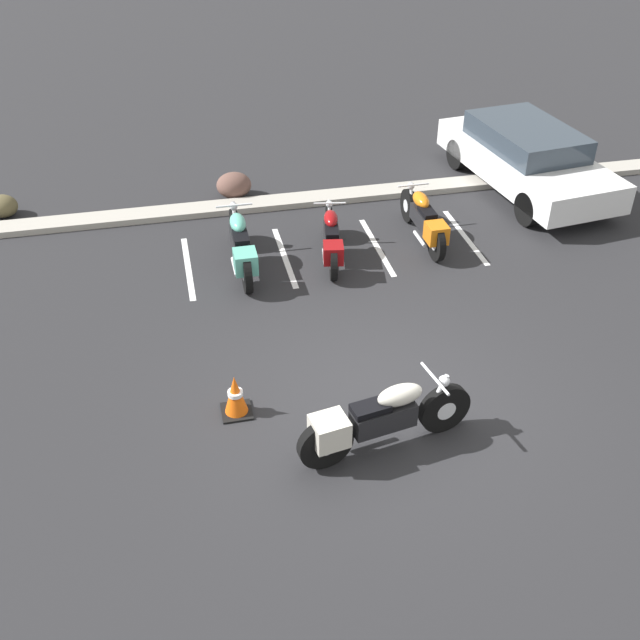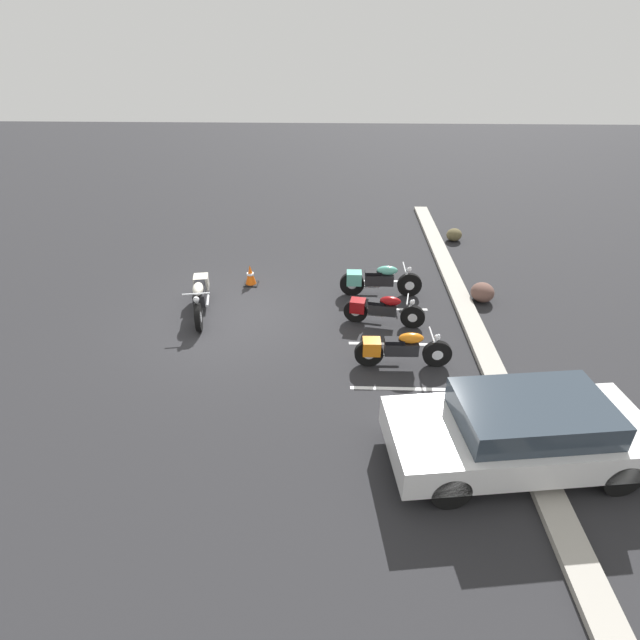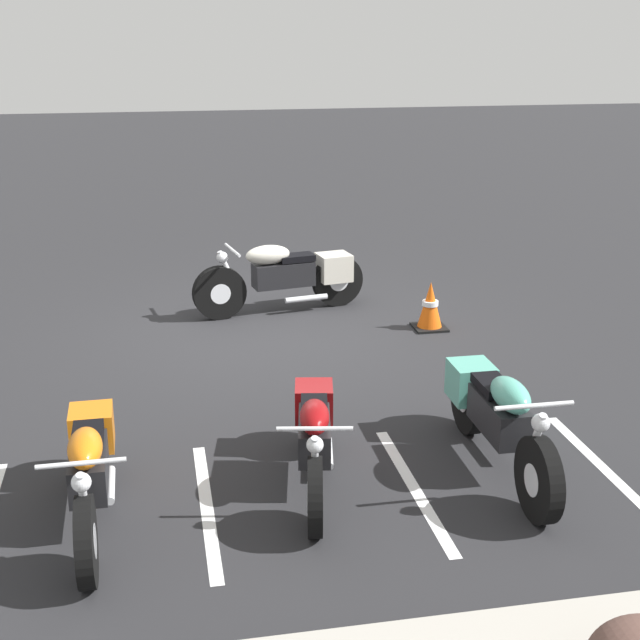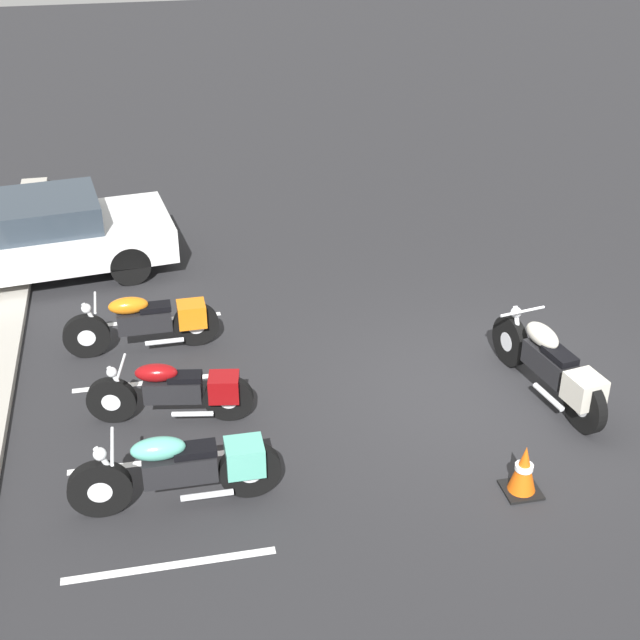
% 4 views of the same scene
% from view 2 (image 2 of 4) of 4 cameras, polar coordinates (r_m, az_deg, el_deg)
% --- Properties ---
extents(ground, '(60.00, 60.00, 0.00)m').
position_cam_2_polar(ground, '(12.96, -10.16, 0.20)').
color(ground, '#262628').
extents(motorcycle_cream_featured, '(2.30, 0.79, 0.91)m').
position_cam_2_polar(motorcycle_cream_featured, '(13.22, -13.54, 2.84)').
color(motorcycle_cream_featured, black).
rests_on(motorcycle_cream_featured, ground).
extents(parked_bike_0, '(0.63, 2.24, 0.88)m').
position_cam_2_polar(parked_bike_0, '(13.75, 6.50, 4.58)').
color(parked_bike_0, black).
rests_on(parked_bike_0, ground).
extents(parked_bike_1, '(0.69, 2.00, 0.79)m').
position_cam_2_polar(parked_bike_1, '(12.39, 6.87, 1.24)').
color(parked_bike_1, black).
rests_on(parked_bike_1, ground).
extents(parked_bike_2, '(0.59, 2.11, 0.83)m').
position_cam_2_polar(parked_bike_2, '(10.91, 8.95, -3.24)').
color(parked_bike_2, black).
rests_on(parked_bike_2, ground).
extents(car_white, '(2.32, 4.49, 1.29)m').
position_cam_2_polar(car_white, '(9.07, 22.01, -11.65)').
color(car_white, black).
rests_on(car_white, ground).
extents(concrete_curb, '(18.00, 0.50, 0.12)m').
position_cam_2_polar(concrete_curb, '(13.11, 16.82, -0.03)').
color(concrete_curb, '#A8A399').
rests_on(concrete_curb, ground).
extents(landscape_rock_0, '(0.72, 0.64, 0.51)m').
position_cam_2_polar(landscape_rock_0, '(14.17, 18.07, 3.03)').
color(landscape_rock_0, brown).
rests_on(landscape_rock_0, ground).
extents(landscape_rock_1, '(0.63, 0.68, 0.36)m').
position_cam_2_polar(landscape_rock_1, '(9.73, 29.50, -14.47)').
color(landscape_rock_1, brown).
rests_on(landscape_rock_1, ground).
extents(landscape_rock_2, '(0.76, 0.72, 0.42)m').
position_cam_2_polar(landscape_rock_2, '(18.14, 15.08, 9.39)').
color(landscape_rock_2, brown).
rests_on(landscape_rock_2, ground).
extents(traffic_cone, '(0.40, 0.40, 0.60)m').
position_cam_2_polar(traffic_cone, '(14.49, -7.95, 5.06)').
color(traffic_cone, black).
rests_on(traffic_cone, ground).
extents(stall_line_0, '(0.10, 2.10, 0.00)m').
position_cam_2_polar(stall_line_0, '(14.78, 7.18, 4.46)').
color(stall_line_0, white).
rests_on(stall_line_0, ground).
extents(stall_line_1, '(0.10, 2.10, 0.00)m').
position_cam_2_polar(stall_line_1, '(13.30, 7.72, 1.27)').
color(stall_line_1, white).
rests_on(stall_line_1, ground).
extents(stall_line_2, '(0.10, 2.10, 0.00)m').
position_cam_2_polar(stall_line_2, '(11.86, 8.39, -2.71)').
color(stall_line_2, white).
rests_on(stall_line_2, ground).
extents(stall_line_3, '(0.10, 2.10, 0.00)m').
position_cam_2_polar(stall_line_3, '(10.50, 9.25, -7.75)').
color(stall_line_3, white).
rests_on(stall_line_3, ground).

